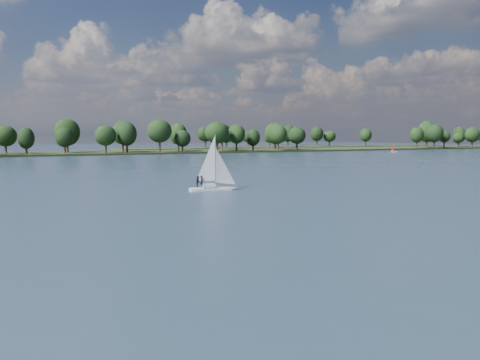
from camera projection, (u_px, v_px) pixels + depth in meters
ground at (79, 173)px, 114.28m from camera, size 700.00×700.00×0.00m
far_shore at (24, 155)px, 213.14m from camera, size 660.00×40.00×1.50m
far_shore_back at (294, 148)px, 329.44m from camera, size 220.00×30.00×1.40m
sailboat at (211, 174)px, 77.82m from camera, size 6.70×2.77×8.56m
dinghy_orange at (394, 150)px, 247.69m from camera, size 3.00×1.90×4.47m
treeline at (4, 135)px, 206.21m from camera, size 562.91×74.17×17.74m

